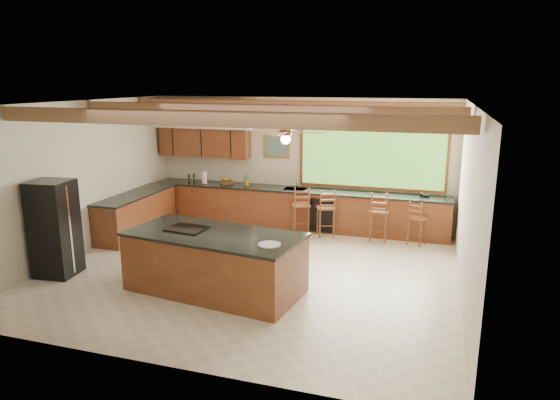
% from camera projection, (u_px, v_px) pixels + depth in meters
% --- Properties ---
extents(ground, '(7.20, 7.20, 0.00)m').
position_uv_depth(ground, '(251.00, 270.00, 9.11)').
color(ground, beige).
rests_on(ground, ground).
extents(room_shell, '(7.27, 6.54, 3.02)m').
position_uv_depth(room_shell, '(254.00, 145.00, 9.24)').
color(room_shell, beige).
rests_on(room_shell, ground).
extents(counter_run, '(7.12, 3.10, 1.23)m').
position_uv_depth(counter_run, '(256.00, 209.00, 11.57)').
color(counter_run, brown).
rests_on(counter_run, ground).
extents(island, '(2.98, 1.70, 1.01)m').
position_uv_depth(island, '(215.00, 262.00, 8.13)').
color(island, brown).
rests_on(island, ground).
extents(refrigerator, '(0.73, 0.71, 1.70)m').
position_uv_depth(refrigerator, '(54.00, 228.00, 8.73)').
color(refrigerator, black).
rests_on(refrigerator, ground).
extents(bar_stool_a, '(0.51, 0.51, 1.08)m').
position_uv_depth(bar_stool_a, '(325.00, 209.00, 10.93)').
color(bar_stool_a, brown).
rests_on(bar_stool_a, ground).
extents(bar_stool_b, '(0.52, 0.52, 1.10)m').
position_uv_depth(bar_stool_b, '(300.00, 206.00, 11.09)').
color(bar_stool_b, brown).
rests_on(bar_stool_b, ground).
extents(bar_stool_c, '(0.44, 0.44, 0.94)m').
position_uv_depth(bar_stool_c, '(418.00, 219.00, 10.37)').
color(bar_stool_c, brown).
rests_on(bar_stool_c, ground).
extents(bar_stool_d, '(0.39, 0.39, 1.09)m').
position_uv_depth(bar_stool_d, '(379.00, 212.00, 10.59)').
color(bar_stool_d, brown).
rests_on(bar_stool_d, ground).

